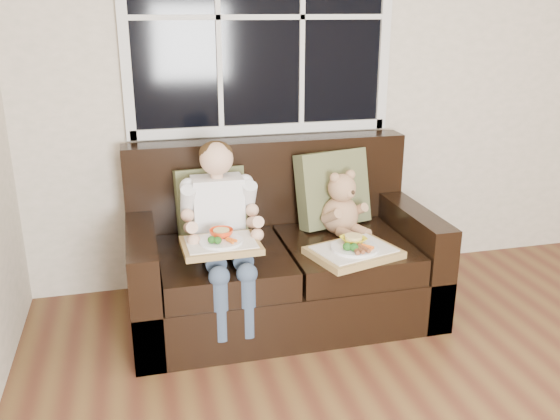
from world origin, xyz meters
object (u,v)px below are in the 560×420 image
object	(u,v)px
loveseat	(280,260)
tray_right	(354,250)
child	(221,216)
tray_left	(221,243)
teddy_bear	(341,208)

from	to	relation	value
loveseat	tray_right	world-z (taller)	loveseat
child	tray_left	world-z (taller)	child
child	teddy_bear	size ratio (longest dim) A/B	2.34
tray_right	teddy_bear	bearing A→B (deg)	65.71
child	tray_left	distance (m)	0.20
loveseat	teddy_bear	bearing A→B (deg)	0.24
teddy_bear	tray_left	bearing A→B (deg)	-177.80
teddy_bear	tray_left	world-z (taller)	teddy_bear
loveseat	tray_left	distance (m)	0.56
teddy_bear	tray_right	world-z (taller)	teddy_bear
child	tray_right	size ratio (longest dim) A/B	1.73
loveseat	tray_left	size ratio (longest dim) A/B	4.27
loveseat	tray_left	bearing A→B (deg)	-141.71
teddy_bear	tray_right	xyz separation A→B (m)	(-0.05, -0.35, -0.12)
loveseat	child	world-z (taller)	child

